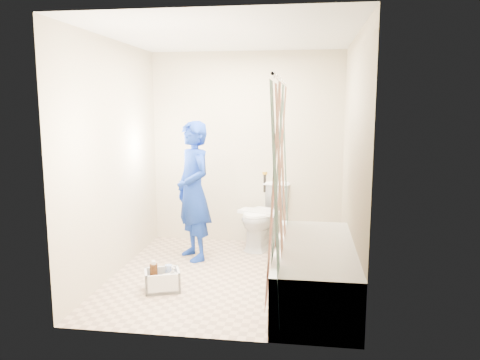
# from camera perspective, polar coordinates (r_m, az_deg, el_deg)

# --- Properties ---
(floor) EXTENTS (2.60, 2.60, 0.00)m
(floor) POSITION_cam_1_polar(r_m,az_deg,el_deg) (4.91, -1.24, -11.68)
(floor) COLOR tan
(floor) RESTS_ON ground
(ceiling) EXTENTS (2.40, 2.60, 0.02)m
(ceiling) POSITION_cam_1_polar(r_m,az_deg,el_deg) (4.64, -1.35, 17.25)
(ceiling) COLOR silver
(ceiling) RESTS_ON wall_back
(wall_back) EXTENTS (2.40, 0.02, 2.40)m
(wall_back) POSITION_cam_1_polar(r_m,az_deg,el_deg) (5.90, 0.79, 3.82)
(wall_back) COLOR #BDB491
(wall_back) RESTS_ON ground
(wall_front) EXTENTS (2.40, 0.02, 2.40)m
(wall_front) POSITION_cam_1_polar(r_m,az_deg,el_deg) (3.36, -4.94, -0.22)
(wall_front) COLOR #BDB491
(wall_front) RESTS_ON ground
(wall_left) EXTENTS (0.02, 2.60, 2.40)m
(wall_left) POSITION_cam_1_polar(r_m,az_deg,el_deg) (4.96, -15.10, 2.51)
(wall_left) COLOR #BDB491
(wall_left) RESTS_ON ground
(wall_right) EXTENTS (0.02, 2.60, 2.40)m
(wall_right) POSITION_cam_1_polar(r_m,az_deg,el_deg) (4.58, 13.68, 2.04)
(wall_right) COLOR #BDB491
(wall_right) RESTS_ON ground
(bathtub) EXTENTS (0.70, 1.75, 0.50)m
(bathtub) POSITION_cam_1_polar(r_m,az_deg,el_deg) (4.36, 9.08, -10.78)
(bathtub) COLOR white
(bathtub) RESTS_ON ground
(curtain_rod) EXTENTS (0.02, 1.90, 0.02)m
(curtain_rod) POSITION_cam_1_polar(r_m,az_deg,el_deg) (4.12, 4.98, 11.96)
(curtain_rod) COLOR silver
(curtain_rod) RESTS_ON wall_back
(shower_curtain) EXTENTS (0.06, 1.75, 1.80)m
(shower_curtain) POSITION_cam_1_polar(r_m,az_deg,el_deg) (4.17, 4.81, -0.90)
(shower_curtain) COLOR silver
(shower_curtain) RESTS_ON curtain_rod
(toilet) EXTENTS (0.68, 0.89, 0.80)m
(toilet) POSITION_cam_1_polar(r_m,az_deg,el_deg) (5.79, 2.90, -4.33)
(toilet) COLOR white
(toilet) RESTS_ON ground
(tank_lid) EXTENTS (0.53, 0.36, 0.04)m
(tank_lid) POSITION_cam_1_polar(r_m,az_deg,el_deg) (5.66, 2.36, -3.91)
(tank_lid) COLOR white
(tank_lid) RESTS_ON toilet
(tank_internals) EXTENTS (0.19, 0.10, 0.26)m
(tank_internals) POSITION_cam_1_polar(r_m,az_deg,el_deg) (5.92, 3.39, -0.20)
(tank_internals) COLOR black
(tank_internals) RESTS_ON toilet
(plumber) EXTENTS (0.65, 0.68, 1.57)m
(plumber) POSITION_cam_1_polar(r_m,az_deg,el_deg) (5.30, -5.70, -1.35)
(plumber) COLOR navy
(plumber) RESTS_ON ground
(cleaning_caddy) EXTENTS (0.40, 0.36, 0.25)m
(cleaning_caddy) POSITION_cam_1_polar(r_m,az_deg,el_deg) (4.60, -9.32, -12.05)
(cleaning_caddy) COLOR silver
(cleaning_caddy) RESTS_ON ground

